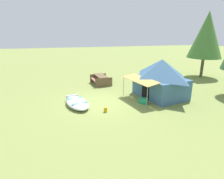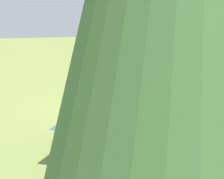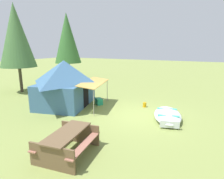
{
  "view_description": "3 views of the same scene",
  "coord_description": "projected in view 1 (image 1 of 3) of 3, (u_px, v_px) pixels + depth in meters",
  "views": [
    {
      "loc": [
        11.62,
        -2.05,
        4.62
      ],
      "look_at": [
        -0.3,
        0.71,
        0.75
      ],
      "focal_mm": 30.91,
      "sensor_mm": 36.0,
      "label": 1
    },
    {
      "loc": [
        1.54,
        10.87,
        4.55
      ],
      "look_at": [
        -0.52,
        0.72,
        1.13
      ],
      "focal_mm": 36.23,
      "sensor_mm": 36.0,
      "label": 2
    },
    {
      "loc": [
        -8.59,
        -3.11,
        3.41
      ],
      "look_at": [
        -0.08,
        1.2,
        1.23
      ],
      "focal_mm": 30.2,
      "sensor_mm": 36.0,
      "label": 3
    }
  ],
  "objects": [
    {
      "name": "ground_plane",
      "position": [
        103.0,
        102.0,
        12.63
      ],
      "size": [
        80.0,
        80.0,
        0.0
      ],
      "primitive_type": "plane",
      "color": "olive"
    },
    {
      "name": "beached_rowboat",
      "position": [
        77.0,
        103.0,
        12.03
      ],
      "size": [
        2.76,
        1.85,
        0.4
      ],
      "color": "silver",
      "rests_on": "ground_plane"
    },
    {
      "name": "canvas_cabin_tent",
      "position": [
        161.0,
        78.0,
        13.34
      ],
      "size": [
        4.1,
        4.32,
        2.65
      ],
      "color": "#3B648A",
      "rests_on": "ground_plane"
    },
    {
      "name": "picnic_table",
      "position": [
        101.0,
        79.0,
        16.64
      ],
      "size": [
        2.03,
        1.71,
        0.78
      ],
      "color": "brown",
      "rests_on": "ground_plane"
    },
    {
      "name": "cooler_box",
      "position": [
        143.0,
        101.0,
        12.38
      ],
      "size": [
        0.59,
        0.6,
        0.37
      ],
      "primitive_type": "cube",
      "rotation": [
        0.0,
        0.0,
        0.85
      ],
      "color": "#209366",
      "rests_on": "ground_plane"
    },
    {
      "name": "fuel_can",
      "position": [
        106.0,
        110.0,
        11.16
      ],
      "size": [
        0.24,
        0.24,
        0.28
      ],
      "primitive_type": "cylinder",
      "rotation": [
        0.0,
        0.0,
        1.32
      ],
      "color": "#D1940F",
      "rests_on": "ground_plane"
    },
    {
      "name": "pine_tree_back_left",
      "position": [
        207.0,
        35.0,
        18.06
      ],
      "size": [
        3.15,
        3.15,
        6.2
      ],
      "color": "brown",
      "rests_on": "ground_plane"
    }
  ]
}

